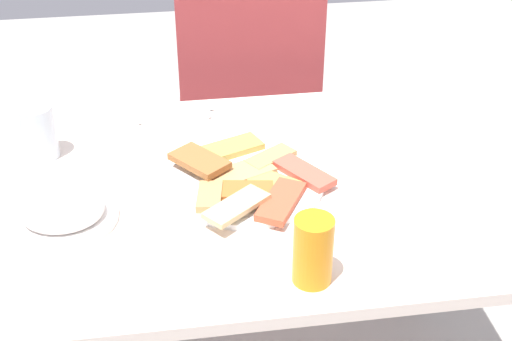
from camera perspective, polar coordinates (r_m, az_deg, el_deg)
dining_table at (r=1.48m, az=0.53°, el=-3.59°), size 1.10×0.77×0.70m
dining_chair at (r=2.15m, az=-0.61°, el=6.06°), size 0.45×0.45×0.94m
pide_platter at (r=1.42m, az=-0.73°, el=-0.75°), size 0.33×0.35×0.04m
salad_plate_greens at (r=1.36m, az=-15.21°, el=-3.21°), size 0.20×0.20×0.05m
soda_can at (r=1.16m, az=4.59°, el=-6.41°), size 0.09×0.09×0.12m
drinking_glass at (r=1.56m, az=-17.04°, el=2.97°), size 0.07×0.07×0.12m
paper_napkin at (r=1.67m, az=-6.41°, el=4.09°), size 0.17×0.17×0.00m
fork at (r=1.65m, az=-6.39°, el=3.92°), size 0.17×0.06×0.00m
spoon at (r=1.69m, az=-6.45°, el=4.49°), size 0.18×0.07×0.00m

